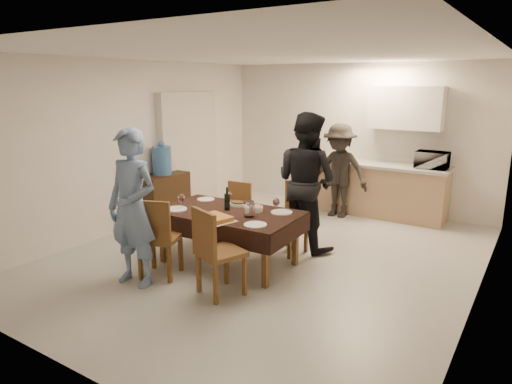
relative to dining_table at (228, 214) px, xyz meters
The scene contains 33 objects.
floor 0.88m from the dining_table, 58.05° to the left, with size 5.00×6.00×0.02m, color #ACADA8.
ceiling 2.03m from the dining_table, 58.05° to the left, with size 5.00×6.00×0.02m, color white.
wall_back 3.57m from the dining_table, 84.90° to the left, with size 5.00×0.02×2.60m, color silver.
wall_front 2.60m from the dining_table, 82.88° to the right, with size 5.00×0.02×2.60m, color silver.
wall_left 2.33m from the dining_table, 167.11° to the left, with size 0.02×6.00×2.60m, color silver.
wall_right 2.93m from the dining_table, 10.10° to the left, with size 0.02×6.00×2.60m, color silver.
stub_partition 2.74m from the dining_table, 141.10° to the left, with size 0.15×1.40×2.10m, color beige.
kitchen_base_cabinet 3.32m from the dining_table, 74.00° to the left, with size 2.20×0.60×0.86m, color tan.
kitchen_worktop 3.32m from the dining_table, 74.00° to the left, with size 2.24×0.64×0.05m, color #A9AAA5.
upper_cabinet 3.73m from the dining_table, 69.94° to the left, with size 1.20×0.34×0.70m, color white.
dining_table is the anchor object (origin of this frame).
chair_near_left 0.96m from the dining_table, 118.11° to the right, with size 0.57×0.59×0.53m.
chair_near_right 0.96m from the dining_table, 61.91° to the right, with size 0.58×0.59×0.53m.
chair_far_left 0.82m from the dining_table, 123.88° to the left, with size 0.41×0.41×0.45m.
chair_far_right 0.80m from the dining_table, 55.74° to the left, with size 0.51×0.51×0.51m.
console 2.17m from the dining_table, 155.79° to the left, with size 0.43×0.86×0.80m, color #332011.
water_jug 2.19m from the dining_table, 155.79° to the left, with size 0.31×0.31×0.46m, color #4479BD.
wine_bottle 0.19m from the dining_table, 135.00° to the left, with size 0.07×0.07×0.29m, color black, non-canonical shape.
water_pitcher 0.38m from the dining_table, ahead, with size 0.12×0.12×0.19m, color white.
savoury_tart 0.40m from the dining_table, 75.26° to the right, with size 0.44×0.33×0.05m, color #D3833E.
salad_bowl 0.36m from the dining_table, 30.96° to the left, with size 0.18×0.18×0.07m, color white.
mushroom_dish 0.29m from the dining_table, 100.12° to the left, with size 0.21×0.21×0.04m, color white.
wine_glass_a 0.62m from the dining_table, 155.56° to the right, with size 0.09×0.09×0.20m, color white, non-canonical shape.
wine_glass_b 0.62m from the dining_table, 24.44° to the left, with size 0.09×0.09×0.19m, color white, non-canonical shape.
wine_glass_c 0.38m from the dining_table, 123.69° to the left, with size 0.08×0.08×0.17m, color white, non-canonical shape.
plate_near_left 0.67m from the dining_table, 153.43° to the right, with size 0.28×0.28×0.02m, color white.
plate_near_right 0.67m from the dining_table, 26.57° to the right, with size 0.26×0.26×0.02m, color white.
plate_far_left 0.67m from the dining_table, 153.43° to the left, with size 0.24×0.24×0.01m, color white.
plate_far_right 0.67m from the dining_table, 26.57° to the left, with size 0.26×0.26×0.02m, color white.
microwave 3.64m from the dining_table, 61.43° to the left, with size 0.50×0.34×0.27m, color white.
person_near 1.21m from the dining_table, 117.65° to the right, with size 0.65×0.43×1.79m, color #6A87B6.
person_far 1.22m from the dining_table, 62.35° to the left, with size 0.92×0.71×1.89m, color black.
person_kitchen 2.75m from the dining_table, 83.06° to the left, with size 1.03×0.59×1.60m, color black.
Camera 1 is at (2.95, -4.92, 2.26)m, focal length 32.00 mm.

